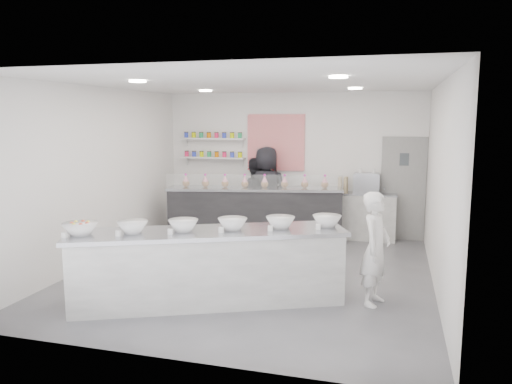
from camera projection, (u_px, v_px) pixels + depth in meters
floor at (253, 273)px, 8.01m from camera, size 6.00×6.00×0.00m
ceiling at (253, 83)px, 7.57m from camera, size 6.00×6.00×0.00m
back_wall at (292, 164)px, 10.65m from camera, size 5.50×0.00×5.50m
left_wall at (99, 175)px, 8.53m from camera, size 0.00×6.00×6.00m
right_wall at (440, 187)px, 7.06m from camera, size 0.00×6.00×6.00m
back_door at (403, 189)px, 10.07m from camera, size 0.88×0.04×2.10m
pattern_panel at (276, 142)px, 10.65m from camera, size 1.25×0.03×1.20m
jar_shelf_lower at (213, 158)px, 11.01m from camera, size 1.45×0.22×0.04m
jar_shelf_upper at (213, 139)px, 10.94m from camera, size 1.45×0.22×0.04m
preserve_jars at (213, 145)px, 10.94m from camera, size 1.45×0.10×0.56m
downlight_0 at (138, 81)px, 6.99m from camera, size 0.24×0.24×0.02m
downlight_1 at (338, 77)px, 6.25m from camera, size 0.24×0.24×0.02m
downlight_2 at (206, 91)px, 9.47m from camera, size 0.24×0.24×0.02m
downlight_3 at (355, 89)px, 8.72m from camera, size 0.24×0.24×0.02m
prep_counter at (209, 267)px, 6.67m from camera, size 3.68×2.26×1.00m
back_bar at (255, 214)px, 10.10m from camera, size 3.56×1.35×1.09m
sneeze_guard at (254, 182)px, 9.70m from camera, size 3.38×0.73×0.30m
espresso_ledge at (364, 216)px, 10.18m from camera, size 1.29×0.41×0.96m
espresso_machine at (367, 184)px, 10.06m from camera, size 0.52×0.36×0.40m
cup_stacks at (343, 185)px, 10.20m from camera, size 0.24×0.24×0.32m
prep_bowls at (208, 225)px, 6.59m from camera, size 3.53×1.94×0.16m
label_cards at (179, 235)px, 6.20m from camera, size 3.31×0.04×0.07m
cookie_bags at (255, 181)px, 10.00m from camera, size 2.91×0.75×0.27m
woman_prep at (376, 249)px, 6.60m from camera, size 0.50×0.63×1.52m
staff_left at (254, 196)px, 10.56m from camera, size 0.96×0.85×1.64m
staff_right at (266, 191)px, 10.47m from camera, size 0.96×0.65×1.89m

